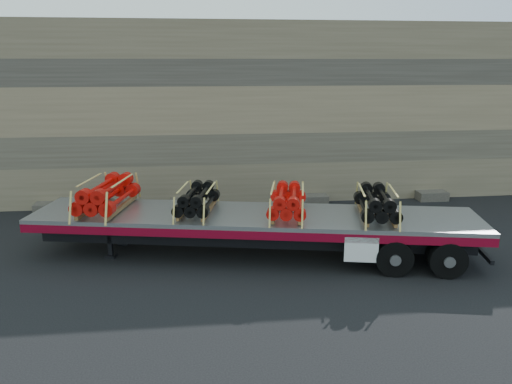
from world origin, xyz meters
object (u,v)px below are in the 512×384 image
trailer (254,234)px  bundle_rear (377,204)px  bundle_front (107,195)px  bundle_midfront (197,200)px  bundle_midrear (287,202)px

trailer → bundle_rear: bundle_rear is taller
trailer → bundle_rear: 3.59m
trailer → bundle_front: size_ratio=5.24×
bundle_midfront → bundle_midrear: (2.54, -0.54, 0.01)m
bundle_midfront → bundle_front: bearing=-180.0°
trailer → bundle_midfront: size_ratio=6.36×
trailer → bundle_front: 4.44m
trailer → bundle_midfront: bearing=180.0°
bundle_front → trailer: bearing=0.0°
bundle_midfront → trailer: bearing=-0.0°
bundle_midrear → bundle_rear: 2.49m
trailer → bundle_midfront: (-1.61, 0.34, 0.99)m
trailer → bundle_midfront: bundle_midfront is taller
bundle_midrear → bundle_rear: (2.43, -0.51, 0.01)m
trailer → bundle_front: (-4.22, 0.89, 1.07)m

